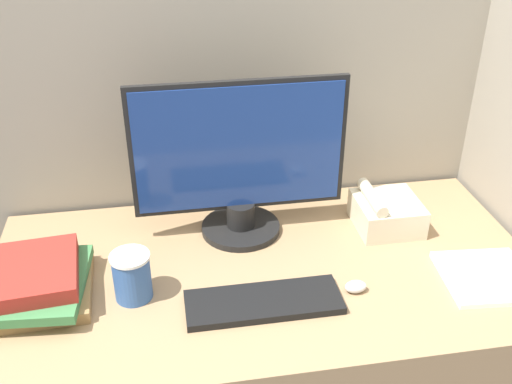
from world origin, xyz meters
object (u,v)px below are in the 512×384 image
(desk_telephone, at_px, (386,212))
(book_stack, at_px, (41,282))
(monitor, at_px, (240,166))
(keyboard, at_px, (264,302))
(mouse, at_px, (356,287))
(coffee_cup, at_px, (132,276))

(desk_telephone, bearing_deg, book_stack, -170.21)
(monitor, xyz_separation_m, desk_telephone, (0.44, -0.05, -0.17))
(monitor, xyz_separation_m, keyboard, (0.01, -0.35, -0.21))
(mouse, distance_m, desk_telephone, 0.34)
(mouse, height_order, desk_telephone, desk_telephone)
(mouse, bearing_deg, keyboard, -176.98)
(desk_telephone, bearing_deg, monitor, 173.30)
(book_stack, height_order, desk_telephone, desk_telephone)
(keyboard, relative_size, book_stack, 1.25)
(keyboard, bearing_deg, monitor, 91.11)
(keyboard, distance_m, book_stack, 0.57)
(keyboard, bearing_deg, desk_telephone, 34.82)
(keyboard, height_order, book_stack, book_stack)
(keyboard, height_order, mouse, mouse)
(keyboard, height_order, desk_telephone, desk_telephone)
(mouse, bearing_deg, coffee_cup, 172.23)
(mouse, distance_m, coffee_cup, 0.58)
(coffee_cup, bearing_deg, book_stack, 170.21)
(monitor, relative_size, book_stack, 1.95)
(monitor, bearing_deg, book_stack, -157.94)
(coffee_cup, height_order, book_stack, coffee_cup)
(book_stack, bearing_deg, coffee_cup, -9.79)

